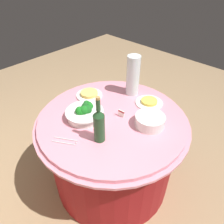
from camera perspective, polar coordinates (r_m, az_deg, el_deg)
name	(u,v)px	position (r m, az deg, el deg)	size (l,w,h in m)	color
ground_plane	(112,177)	(2.15, 0.00, -16.89)	(6.00, 6.00, 0.00)	#9E7F5B
buffet_table	(112,151)	(1.86, 0.00, -10.17)	(1.16, 1.16, 0.74)	maroon
broccoli_bowl	(85,113)	(1.59, -7.22, -0.14)	(0.28, 0.28, 0.12)	white
plate_stack	(150,121)	(1.54, 10.01, -2.30)	(0.21, 0.21, 0.08)	white
wine_bottle	(99,125)	(1.35, -3.44, -3.34)	(0.07, 0.07, 0.34)	#1F4524
decorative_fruit_vase	(133,77)	(1.81, 5.56, 9.12)	(0.11, 0.11, 0.34)	silver
serving_tongs	(66,141)	(1.45, -12.18, -7.53)	(0.16, 0.12, 0.01)	silver
food_plate_fried_egg	(149,102)	(1.77, 9.80, 2.57)	(0.22, 0.22, 0.03)	white
food_plate_noodles	(89,94)	(1.85, -6.05, 4.71)	(0.22, 0.22, 0.04)	white
label_placard_front	(121,113)	(1.60, 2.46, -0.27)	(0.05, 0.01, 0.05)	white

